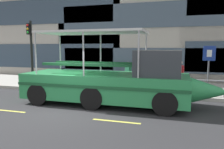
% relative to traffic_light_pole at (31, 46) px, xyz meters
% --- Properties ---
extents(ground_plane, '(120.00, 120.00, 0.00)m').
position_rel_traffic_light_pole_xyz_m(ground_plane, '(4.92, -4.04, -2.74)').
color(ground_plane, '#2B2B2D').
extents(sidewalk, '(32.00, 4.80, 0.18)m').
position_rel_traffic_light_pole_xyz_m(sidewalk, '(4.92, 1.56, -2.65)').
color(sidewalk, '#A8A59E').
rests_on(sidewalk, ground_plane).
extents(curb_edge, '(32.00, 0.18, 0.18)m').
position_rel_traffic_light_pole_xyz_m(curb_edge, '(4.92, -0.93, -2.65)').
color(curb_edge, '#B2ADA3').
rests_on(curb_edge, ground_plane).
extents(lane_centreline, '(25.80, 0.12, 0.01)m').
position_rel_traffic_light_pole_xyz_m(lane_centreline, '(4.92, -5.16, -2.74)').
color(lane_centreline, '#DBD64C').
rests_on(lane_centreline, ground_plane).
extents(curb_guardrail, '(11.64, 0.09, 0.85)m').
position_rel_traffic_light_pole_xyz_m(curb_guardrail, '(5.95, -0.59, -1.98)').
color(curb_guardrail, gray).
rests_on(curb_guardrail, sidewalk).
extents(traffic_light_pole, '(0.24, 0.46, 4.24)m').
position_rel_traffic_light_pole_xyz_m(traffic_light_pole, '(0.00, 0.00, 0.00)').
color(traffic_light_pole, black).
rests_on(traffic_light_pole, sidewalk).
extents(parking_sign, '(0.60, 0.12, 2.57)m').
position_rel_traffic_light_pole_xyz_m(parking_sign, '(10.95, -0.30, -0.82)').
color(parking_sign, '#4C4F54').
rests_on(parking_sign, sidewalk).
extents(leaned_bicycle, '(1.74, 0.46, 0.96)m').
position_rel_traffic_light_pole_xyz_m(leaned_bicycle, '(0.91, -0.26, -2.19)').
color(leaned_bicycle, black).
rests_on(leaned_bicycle, sidewalk).
extents(duck_tour_boat, '(9.56, 2.60, 3.43)m').
position_rel_traffic_light_pole_xyz_m(duck_tour_boat, '(6.66, -2.82, -1.65)').
color(duck_tour_boat, '#2D9351').
rests_on(duck_tour_boat, ground_plane).
extents(pedestrian_near_bow, '(0.44, 0.33, 1.74)m').
position_rel_traffic_light_pole_xyz_m(pedestrian_near_bow, '(9.56, 0.70, -1.52)').
color(pedestrian_near_bow, '#47423D').
rests_on(pedestrian_near_bow, sidewalk).
extents(pedestrian_mid_left, '(0.43, 0.29, 1.64)m').
position_rel_traffic_light_pole_xyz_m(pedestrian_mid_left, '(6.59, 0.18, -1.58)').
color(pedestrian_mid_left, black).
rests_on(pedestrian_mid_left, sidewalk).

